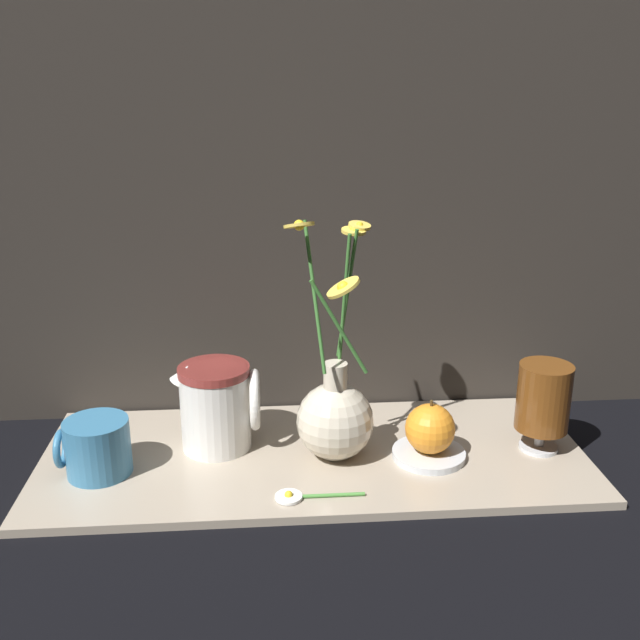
{
  "coord_description": "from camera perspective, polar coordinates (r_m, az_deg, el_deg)",
  "views": [
    {
      "loc": [
        -0.06,
        -0.93,
        0.53
      ],
      "look_at": [
        0.01,
        0.0,
        0.22
      ],
      "focal_mm": 40.0,
      "sensor_mm": 36.0,
      "label": 1
    }
  ],
  "objects": [
    {
      "name": "vase_with_flowers",
      "position": [
        1.02,
        1.21,
        -7.6
      ],
      "size": [
        0.13,
        0.15,
        0.35
      ],
      "color": "beige",
      "rests_on": "shelf"
    },
    {
      "name": "saucer_plate",
      "position": [
        1.06,
        8.69,
        -10.56
      ],
      "size": [
        0.11,
        0.11,
        0.01
      ],
      "color": "silver",
      "rests_on": "shelf"
    },
    {
      "name": "backdrop_wall",
      "position": [
        1.11,
        -1.25,
        19.64
      ],
      "size": [
        1.29,
        0.02,
        1.1
      ],
      "color": "#2D2823",
      "rests_on": "ground_plane"
    },
    {
      "name": "loose_daisy",
      "position": [
        0.96,
        -1.66,
        -13.91
      ],
      "size": [
        0.12,
        0.04,
        0.01
      ],
      "color": "#4C8E3D",
      "rests_on": "shelf"
    },
    {
      "name": "tea_glass",
      "position": [
        1.08,
        17.44,
        -6.05
      ],
      "size": [
        0.08,
        0.08,
        0.13
      ],
      "color": "silver",
      "rests_on": "shelf"
    },
    {
      "name": "shelf",
      "position": [
        1.07,
        -0.48,
        -10.82
      ],
      "size": [
        0.79,
        0.32,
        0.01
      ],
      "color": "tan",
      "rests_on": "ground_plane"
    },
    {
      "name": "yellow_mug",
      "position": [
        1.04,
        -17.47,
        -9.68
      ],
      "size": [
        0.1,
        0.09,
        0.08
      ],
      "color": "teal",
      "rests_on": "shelf"
    },
    {
      "name": "ceramic_pitcher",
      "position": [
        1.06,
        -8.19,
        -6.6
      ],
      "size": [
        0.13,
        0.1,
        0.14
      ],
      "color": "white",
      "rests_on": "shelf"
    },
    {
      "name": "orange_fruit",
      "position": [
        1.04,
        8.8,
        -8.58
      ],
      "size": [
        0.07,
        0.07,
        0.08
      ],
      "color": "orange",
      "rests_on": "saucer_plate"
    },
    {
      "name": "ground_plane",
      "position": [
        1.07,
        -0.48,
        -11.1
      ],
      "size": [
        6.0,
        6.0,
        0.0
      ],
      "primitive_type": "plane",
      "color": "black"
    }
  ]
}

